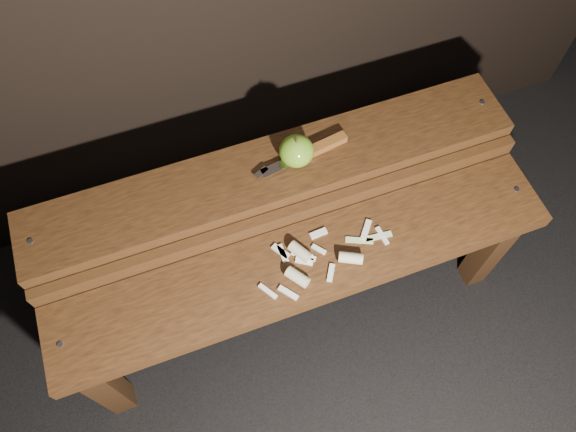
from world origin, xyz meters
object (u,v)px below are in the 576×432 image
object	(u,v)px
bench_front_tier	(305,277)
bench_rear_tier	(273,188)
knife	(316,149)
apple	(296,151)

from	to	relation	value
bench_front_tier	bench_rear_tier	distance (m)	0.23
bench_front_tier	knife	world-z (taller)	knife
bench_rear_tier	knife	xyz separation A→B (m)	(0.11, 0.01, 0.10)
bench_rear_tier	apple	world-z (taller)	apple
bench_front_tier	knife	bearing A→B (deg)	64.47
bench_rear_tier	apple	xyz separation A→B (m)	(0.06, 0.00, 0.12)
bench_front_tier	apple	bearing A→B (deg)	75.21
bench_front_tier	bench_rear_tier	world-z (taller)	bench_rear_tier
bench_front_tier	knife	xyz separation A→B (m)	(0.11, 0.24, 0.16)
apple	knife	world-z (taller)	apple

